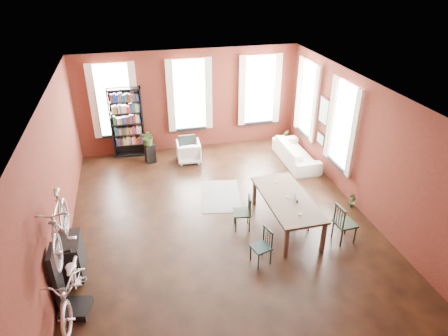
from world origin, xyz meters
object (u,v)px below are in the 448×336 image
object	(u,v)px
plant_stand	(150,153)
bicycle_floor	(67,268)
dining_chair_b	(242,213)
console_table	(72,256)
cream_sofa	(296,150)
dining_chair_c	(345,223)
dining_table	(286,212)
white_armchair	(189,151)
dining_chair_d	(302,212)
bike_trainer	(76,309)
bookshelf	(127,123)
dining_chair_a	(261,247)

from	to	relation	value
plant_stand	bicycle_floor	world-z (taller)	bicycle_floor
dining_chair_b	console_table	bearing A→B (deg)	-70.43
cream_sofa	console_table	xyz separation A→B (m)	(-6.23, -3.50, -0.01)
dining_chair_c	plant_stand	distance (m)	6.29
dining_chair_c	bicycle_floor	size ratio (longest dim) A/B	0.52
dining_table	white_armchair	size ratio (longest dim) A/B	3.14
console_table	bicycle_floor	xyz separation A→B (m)	(0.12, -1.08, 0.63)
dining_chair_d	dining_chair_c	bearing A→B (deg)	-118.80
console_table	bicycle_floor	size ratio (longest dim) A/B	0.45
cream_sofa	dining_chair_c	bearing A→B (deg)	173.25
bike_trainer	dining_chair_c	bearing A→B (deg)	7.42
dining_table	dining_chair_d	distance (m)	0.37
bookshelf	plant_stand	distance (m)	1.18
bike_trainer	plant_stand	world-z (taller)	plant_stand
bookshelf	console_table	bearing A→B (deg)	-103.83
dining_chair_c	bookshelf	size ratio (longest dim) A/B	0.42
dining_chair_c	white_armchair	bearing A→B (deg)	25.42
dining_chair_b	plant_stand	xyz separation A→B (m)	(-1.83, 3.94, -0.14)
console_table	bicycle_floor	world-z (taller)	bicycle_floor
white_armchair	cream_sofa	world-z (taller)	cream_sofa
white_armchair	cream_sofa	distance (m)	3.31
dining_table	bicycle_floor	size ratio (longest dim) A/B	1.27
dining_table	white_armchair	distance (m)	4.20
cream_sofa	dining_table	bearing A→B (deg)	153.36
console_table	plant_stand	size ratio (longest dim) A/B	1.38
dining_chair_b	console_table	distance (m)	3.75
cream_sofa	plant_stand	bearing A→B (deg)	76.13
plant_stand	dining_chair_b	bearing A→B (deg)	-65.07
dining_chair_b	bicycle_floor	size ratio (longest dim) A/B	0.48
dining_table	dining_chair_a	xyz separation A→B (m)	(-0.98, -1.10, 0.02)
dining_chair_a	console_table	xyz separation A→B (m)	(-3.74, 0.60, -0.00)
console_table	white_armchair	bearing A→B (deg)	55.07
dining_table	console_table	size ratio (longest dim) A/B	2.81
dining_chair_d	bookshelf	xyz separation A→B (m)	(-3.77, 4.85, 0.68)
dining_chair_a	cream_sofa	size ratio (longest dim) A/B	0.38
dining_chair_b	dining_chair_c	distance (m)	2.30
console_table	dining_chair_c	bearing A→B (deg)	-3.39
white_armchair	dining_chair_a	bearing A→B (deg)	100.34
dining_table	dining_chair_a	bearing A→B (deg)	-132.77
dining_table	dining_chair_c	size ratio (longest dim) A/B	2.43
bookshelf	dining_chair_c	bearing A→B (deg)	-50.95
bookshelf	dining_chair_a	bearing A→B (deg)	-66.98
dining_table	bookshelf	size ratio (longest dim) A/B	1.02
bookshelf	bicycle_floor	world-z (taller)	bookshelf
dining_chair_c	dining_chair_a	bearing A→B (deg)	92.26
bookshelf	plant_stand	xyz separation A→B (m)	(0.59, -0.62, -0.81)
dining_chair_c	bike_trainer	world-z (taller)	dining_chair_c
cream_sofa	dining_chair_a	bearing A→B (deg)	148.78
dining_chair_a	white_armchair	xyz separation A→B (m)	(-0.72, 4.94, -0.04)
dining_chair_a	dining_chair_b	size ratio (longest dim) A/B	0.94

